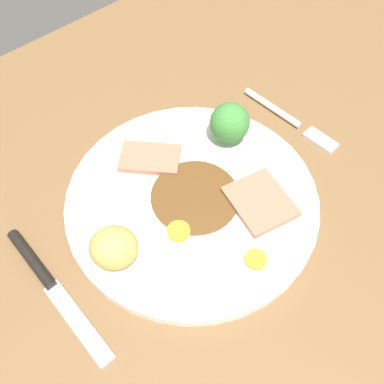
# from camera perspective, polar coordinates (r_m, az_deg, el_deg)

# --- Properties ---
(dining_table) EXTENTS (1.20, 0.84, 0.04)m
(dining_table) POSITION_cam_1_polar(r_m,az_deg,el_deg) (0.54, 2.99, -2.56)
(dining_table) COLOR brown
(dining_table) RESTS_ON ground
(dinner_plate) EXTENTS (0.30, 0.30, 0.01)m
(dinner_plate) POSITION_cam_1_polar(r_m,az_deg,el_deg) (0.51, 0.00, -1.08)
(dinner_plate) COLOR white
(dinner_plate) RESTS_ON dining_table
(gravy_pool) EXTENTS (0.10, 0.10, 0.00)m
(gravy_pool) POSITION_cam_1_polar(r_m,az_deg,el_deg) (0.51, 0.40, -0.57)
(gravy_pool) COLOR #563819
(gravy_pool) RESTS_ON dinner_plate
(meat_slice_main) EXTENTS (0.08, 0.08, 0.01)m
(meat_slice_main) POSITION_cam_1_polar(r_m,az_deg,el_deg) (0.54, -5.52, 4.44)
(meat_slice_main) COLOR #9E664C
(meat_slice_main) RESTS_ON dinner_plate
(meat_slice_under) EXTENTS (0.08, 0.09, 0.01)m
(meat_slice_under) POSITION_cam_1_polar(r_m,az_deg,el_deg) (0.50, 8.91, -1.27)
(meat_slice_under) COLOR #9E664C
(meat_slice_under) RESTS_ON dinner_plate
(roast_potato_left) EXTENTS (0.07, 0.07, 0.04)m
(roast_potato_left) POSITION_cam_1_polar(r_m,az_deg,el_deg) (0.46, -10.19, -7.17)
(roast_potato_left) COLOR tan
(roast_potato_left) RESTS_ON dinner_plate
(carrot_coin_front) EXTENTS (0.03, 0.03, 0.00)m
(carrot_coin_front) POSITION_cam_1_polar(r_m,az_deg,el_deg) (0.48, -1.76, -5.16)
(carrot_coin_front) COLOR orange
(carrot_coin_front) RESTS_ON dinner_plate
(carrot_coin_back) EXTENTS (0.02, 0.02, 0.00)m
(carrot_coin_back) POSITION_cam_1_polar(r_m,az_deg,el_deg) (0.47, 8.37, -8.71)
(carrot_coin_back) COLOR orange
(carrot_coin_back) RESTS_ON dinner_plate
(broccoli_floret) EXTENTS (0.05, 0.05, 0.05)m
(broccoli_floret) POSITION_cam_1_polar(r_m,az_deg,el_deg) (0.54, 4.96, 8.98)
(broccoli_floret) COLOR #8CB766
(broccoli_floret) RESTS_ON dinner_plate
(fork) EXTENTS (0.02, 0.15, 0.01)m
(fork) POSITION_cam_1_polar(r_m,az_deg,el_deg) (0.61, 12.90, 9.09)
(fork) COLOR silver
(fork) RESTS_ON dining_table
(knife) EXTENTS (0.02, 0.19, 0.01)m
(knife) POSITION_cam_1_polar(r_m,az_deg,el_deg) (0.49, -18.34, -11.02)
(knife) COLOR black
(knife) RESTS_ON dining_table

